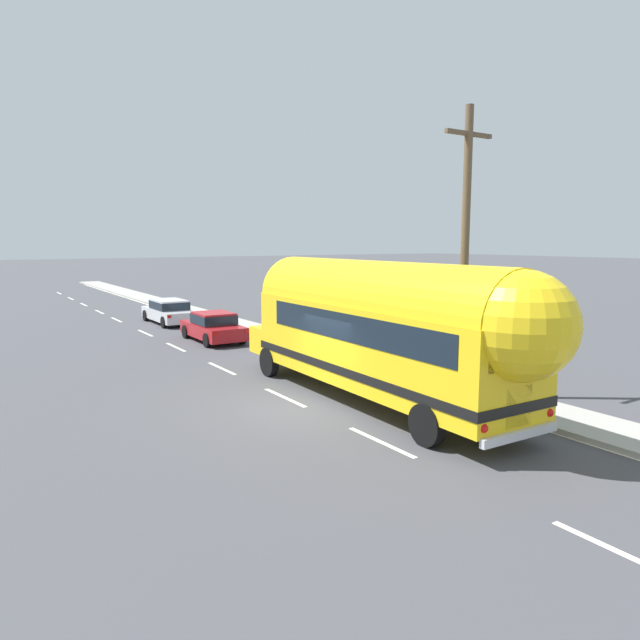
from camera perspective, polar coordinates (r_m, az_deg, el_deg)
ground_plane at (r=16.46m, az=-1.50°, el=-8.64°), size 300.00×300.00×0.00m
lane_markings at (r=28.64m, az=-9.84°, el=-1.64°), size 4.10×80.00×0.01m
sidewalk_slab at (r=27.33m, az=-3.49°, el=-1.84°), size 2.06×90.00×0.15m
utility_pole at (r=17.38m, az=14.20°, el=6.79°), size 1.80×0.24×8.50m
painted_bus at (r=16.18m, az=6.51°, el=-0.63°), size 2.82×12.62×4.12m
car_lead at (r=27.35m, az=-10.56°, el=-0.57°), size 1.95×4.33×1.37m
car_second at (r=33.83m, az=-14.79°, el=0.93°), size 1.88×4.81×1.37m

